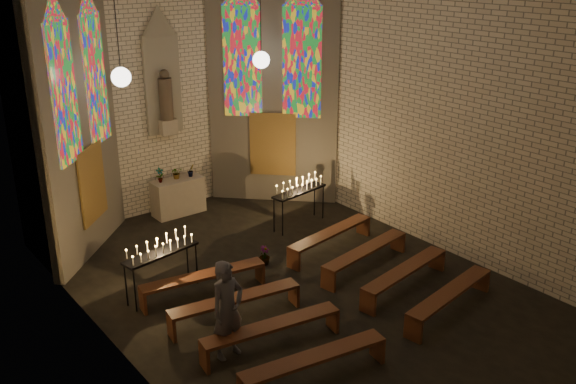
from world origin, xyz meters
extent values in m
plane|color=black|center=(0.00, 0.00, 0.00)|extent=(12.00, 12.00, 0.00)
cube|color=#F1E3C9|center=(0.00, 6.00, 3.50)|extent=(8.00, 0.02, 7.00)
cube|color=#F1E3C9|center=(-4.00, 0.00, 3.50)|extent=(0.02, 12.00, 7.00)
cube|color=#F1E3C9|center=(4.00, 0.00, 3.50)|extent=(0.02, 12.00, 7.00)
cube|color=#F1E3C9|center=(-2.75, 4.75, 3.50)|extent=(2.72, 2.72, 7.00)
cube|color=#F1E3C9|center=(2.75, 4.75, 3.50)|extent=(2.72, 2.72, 7.00)
cube|color=#4C3F8C|center=(-3.21, 4.06, 4.00)|extent=(0.78, 0.78, 3.00)
cube|color=#4C3F8C|center=(-2.06, 5.21, 4.00)|extent=(0.78, 0.78, 3.00)
cube|color=#4C3F8C|center=(2.06, 5.21, 4.00)|extent=(0.78, 0.78, 3.00)
cube|color=#4C3F8C|center=(3.21, 4.06, 4.00)|extent=(0.78, 0.78, 3.00)
cube|color=brown|center=(-2.63, 4.63, 1.70)|extent=(0.95, 0.95, 1.80)
cube|color=brown|center=(2.63, 4.63, 1.70)|extent=(0.95, 0.95, 1.80)
cube|color=#9C9682|center=(0.00, 5.92, 3.50)|extent=(1.00, 0.12, 2.60)
cone|color=#9C9682|center=(0.00, 5.92, 5.15)|extent=(1.00, 1.00, 0.80)
cube|color=#BCAE99|center=(0.00, 5.78, 2.40)|extent=(0.45, 0.30, 0.40)
cylinder|color=brown|center=(0.00, 5.78, 3.15)|extent=(0.36, 0.36, 1.10)
sphere|color=brown|center=(0.00, 5.78, 3.80)|extent=(0.26, 0.26, 0.26)
sphere|color=white|center=(-1.90, 4.10, 4.20)|extent=(0.44, 0.44, 0.44)
cylinder|color=black|center=(-1.90, 4.10, 5.60)|extent=(0.02, 0.02, 2.80)
sphere|color=white|center=(1.90, 4.10, 4.20)|extent=(0.44, 0.44, 0.44)
cylinder|color=black|center=(1.90, 4.10, 5.60)|extent=(0.02, 0.02, 2.80)
cube|color=#BCAE99|center=(0.00, 5.45, 0.50)|extent=(1.40, 0.60, 1.00)
imported|color=#4C723F|center=(-0.47, 5.50, 1.20)|extent=(0.23, 0.16, 0.41)
imported|color=#4C723F|center=(0.03, 5.51, 1.17)|extent=(0.32, 0.28, 0.33)
imported|color=#4C723F|center=(0.43, 5.43, 1.17)|extent=(0.21, 0.18, 0.34)
imported|color=#4C723F|center=(0.09, 1.53, 0.22)|extent=(0.33, 0.33, 0.45)
cube|color=black|center=(-2.41, 1.72, 0.97)|extent=(1.73, 0.66, 0.05)
cylinder|color=black|center=(-3.16, 1.43, 0.47)|extent=(0.03, 0.03, 0.95)
cylinder|color=black|center=(-1.60, 1.69, 0.47)|extent=(0.03, 0.03, 0.95)
cylinder|color=black|center=(-3.21, 1.75, 0.47)|extent=(0.03, 0.03, 0.95)
cylinder|color=black|center=(-1.66, 2.00, 0.47)|extent=(0.03, 0.03, 0.95)
cube|color=black|center=(2.13, 2.80, 0.95)|extent=(1.70, 0.63, 0.05)
cylinder|color=black|center=(1.38, 2.54, 0.47)|extent=(0.03, 0.03, 0.93)
cylinder|color=black|center=(2.92, 2.76, 0.47)|extent=(0.03, 0.03, 0.93)
cylinder|color=black|center=(1.34, 2.84, 0.47)|extent=(0.03, 0.03, 0.93)
cylinder|color=black|center=(2.88, 3.07, 0.47)|extent=(0.03, 0.03, 0.93)
cube|color=#512817|center=(-1.76, 1.13, 0.48)|extent=(2.71, 0.80, 0.06)
cube|color=#512817|center=(-3.06, 1.34, 0.24)|extent=(0.12, 0.38, 0.48)
cube|color=#512817|center=(-0.47, 0.92, 0.24)|extent=(0.12, 0.38, 0.48)
cube|color=#512817|center=(1.76, 1.13, 0.48)|extent=(2.71, 0.80, 0.06)
cube|color=#512817|center=(0.47, 0.92, 0.24)|extent=(0.12, 0.38, 0.48)
cube|color=#512817|center=(3.06, 1.34, 0.24)|extent=(0.12, 0.38, 0.48)
cube|color=#512817|center=(-1.76, -0.07, 0.48)|extent=(2.71, 0.80, 0.06)
cube|color=#512817|center=(-3.06, 0.14, 0.24)|extent=(0.12, 0.38, 0.48)
cube|color=#512817|center=(-0.47, -0.28, 0.24)|extent=(0.12, 0.38, 0.48)
cube|color=#512817|center=(1.76, -0.07, 0.48)|extent=(2.71, 0.80, 0.06)
cube|color=#512817|center=(0.47, -0.28, 0.24)|extent=(0.12, 0.38, 0.48)
cube|color=#512817|center=(3.06, 0.14, 0.24)|extent=(0.12, 0.38, 0.48)
cube|color=#512817|center=(-1.76, -1.27, 0.48)|extent=(2.71, 0.80, 0.06)
cube|color=#512817|center=(-3.06, -1.06, 0.24)|extent=(0.12, 0.38, 0.48)
cube|color=#512817|center=(-0.47, -1.48, 0.24)|extent=(0.12, 0.38, 0.48)
cube|color=#512817|center=(1.76, -1.27, 0.48)|extent=(2.71, 0.80, 0.06)
cube|color=#512817|center=(0.47, -1.48, 0.24)|extent=(0.12, 0.38, 0.48)
cube|color=#512817|center=(3.06, -1.06, 0.24)|extent=(0.12, 0.38, 0.48)
cube|color=#512817|center=(-1.76, -2.47, 0.48)|extent=(2.71, 0.80, 0.06)
cube|color=#512817|center=(-0.47, -2.68, 0.24)|extent=(0.12, 0.38, 0.48)
cube|color=#512817|center=(1.76, -2.47, 0.48)|extent=(2.71, 0.80, 0.06)
cube|color=#512817|center=(0.47, -2.68, 0.24)|extent=(0.12, 0.38, 0.48)
cube|color=#512817|center=(3.06, -2.26, 0.24)|extent=(0.12, 0.38, 0.48)
imported|color=#4F4F59|center=(-2.49, -0.95, 0.93)|extent=(0.73, 0.52, 1.85)
camera|label=1|loc=(-7.62, -9.33, 6.87)|focal=40.00mm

